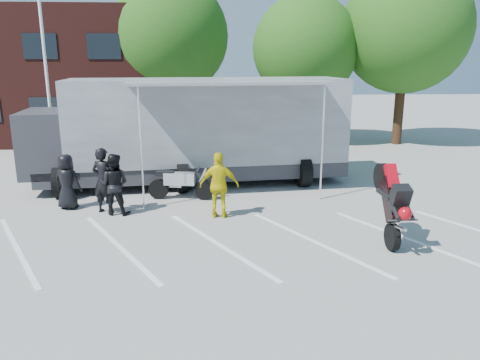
{
  "coord_description": "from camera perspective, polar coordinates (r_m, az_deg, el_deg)",
  "views": [
    {
      "loc": [
        0.06,
        -9.72,
        4.39
      ],
      "look_at": [
        0.81,
        2.22,
        1.3
      ],
      "focal_mm": 35.0,
      "sensor_mm": 36.0,
      "label": 1
    }
  ],
  "objects": [
    {
      "name": "flagpole",
      "position": [
        20.72,
        -22.16,
        15.3
      ],
      "size": [
        1.61,
        0.12,
        8.0
      ],
      "color": "white",
      "rests_on": "ground"
    },
    {
      "name": "office_building",
      "position": [
        29.5,
        -24.07,
        11.54
      ],
      "size": [
        18.0,
        8.0,
        7.0
      ],
      "primitive_type": "cube",
      "color": "#401814",
      "rests_on": "ground"
    },
    {
      "name": "spectator_leather_a",
      "position": [
        14.93,
        -20.33,
        -0.2
      ],
      "size": [
        0.92,
        0.71,
        1.67
      ],
      "primitive_type": "imported",
      "rotation": [
        0.0,
        0.0,
        2.9
      ],
      "color": "black",
      "rests_on": "ground"
    },
    {
      "name": "transporter_truck",
      "position": [
        17.24,
        -5.4,
        -0.33
      ],
      "size": [
        12.32,
        6.92,
        3.74
      ],
      "primitive_type": null,
      "rotation": [
        0.0,
        0.0,
        0.11
      ],
      "color": "#979B9F",
      "rests_on": "ground"
    },
    {
      "name": "tree_right",
      "position": [
        26.23,
        19.54,
        16.95
      ],
      "size": [
        6.46,
        6.46,
        9.12
      ],
      "color": "#382314",
      "rests_on": "ground"
    },
    {
      "name": "stunt_bike_rider",
      "position": [
        12.4,
        16.69,
        -6.9
      ],
      "size": [
        0.91,
        1.86,
        2.16
      ],
      "primitive_type": null,
      "rotation": [
        0.0,
        0.0,
        0.03
      ],
      "color": "black",
      "rests_on": "ground"
    },
    {
      "name": "ground",
      "position": [
        10.67,
        -3.67,
        -9.85
      ],
      "size": [
        100.0,
        100.0,
        0.0
      ],
      "primitive_type": "plane",
      "color": "gray",
      "rests_on": "ground"
    },
    {
      "name": "spectator_leather_b",
      "position": [
        14.18,
        -16.31,
        -0.06
      ],
      "size": [
        0.83,
        0.7,
        1.95
      ],
      "primitive_type": "imported",
      "rotation": [
        0.0,
        0.0,
        2.76
      ],
      "color": "black",
      "rests_on": "ground"
    },
    {
      "name": "tree_left",
      "position": [
        25.83,
        -8.57,
        16.94
      ],
      "size": [
        6.12,
        6.12,
        8.64
      ],
      "color": "#382314",
      "rests_on": "ground"
    },
    {
      "name": "tree_mid",
      "position": [
        25.22,
        7.97,
        15.61
      ],
      "size": [
        5.44,
        5.44,
        7.68
      ],
      "color": "#382314",
      "rests_on": "ground"
    },
    {
      "name": "parked_motorcycle",
      "position": [
        15.28,
        -7.11,
        -2.33
      ],
      "size": [
        2.26,
        1.01,
        1.14
      ],
      "primitive_type": null,
      "rotation": [
        0.0,
        0.0,
        1.44
      ],
      "color": "#BCBCC2",
      "rests_on": "ground"
    },
    {
      "name": "spectator_hivis",
      "position": [
        13.2,
        -2.54,
        -0.66
      ],
      "size": [
        1.16,
        0.6,
        1.89
      ],
      "primitive_type": "imported",
      "rotation": [
        0.0,
        0.0,
        3.02
      ],
      "color": "#D9CA0B",
      "rests_on": "ground"
    },
    {
      "name": "spectator_leather_c",
      "position": [
        13.97,
        -15.08,
        -0.5
      ],
      "size": [
        0.98,
        0.82,
        1.8
      ],
      "primitive_type": "imported",
      "rotation": [
        0.0,
        0.0,
        2.96
      ],
      "color": "black",
      "rests_on": "ground"
    },
    {
      "name": "parking_bay_lines",
      "position": [
        11.58,
        -3.68,
        -7.79
      ],
      "size": [
        18.09,
        13.33,
        0.01
      ],
      "primitive_type": "cube",
      "rotation": [
        0.0,
        0.0,
        0.52
      ],
      "color": "white",
      "rests_on": "ground"
    }
  ]
}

